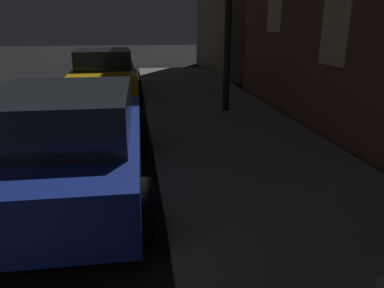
% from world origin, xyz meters
% --- Properties ---
extents(car_blue, '(2.16, 4.18, 1.43)m').
position_xyz_m(car_blue, '(2.85, 4.97, 0.72)').
color(car_blue, navy).
rests_on(car_blue, ground).
extents(car_yellow_cab, '(2.19, 4.42, 1.43)m').
position_xyz_m(car_yellow_cab, '(2.85, 11.92, 0.71)').
color(car_yellow_cab, gold).
rests_on(car_yellow_cab, ground).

